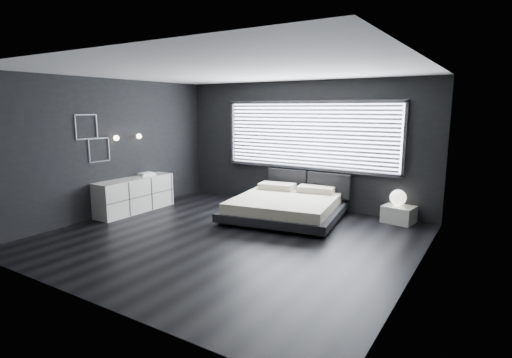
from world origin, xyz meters
The scene contains 12 objects.
room centered at (0.00, 0.00, 1.40)m, with size 6.04×6.00×2.80m.
window centered at (0.20, 2.70, 1.61)m, with size 4.14×0.09×1.52m.
headboard centered at (0.24, 2.64, 0.57)m, with size 1.96×0.16×0.52m.
sconce_near centered at (-2.88, 0.05, 1.60)m, with size 0.18×0.11×0.11m.
sconce_far centered at (-2.88, 0.65, 1.60)m, with size 0.18×0.11×0.11m.
wall_art_upper centered at (-2.98, -0.55, 1.85)m, with size 0.01×0.48×0.48m.
wall_art_lower centered at (-2.98, -0.30, 1.38)m, with size 0.01×0.48×0.48m.
bed centered at (0.24, 1.59, 0.26)m, with size 2.47×2.39×0.56m.
nightstand centered at (2.26, 2.50, 0.17)m, with size 0.57×0.47×0.33m, color silver.
orb_lamp centered at (2.21, 2.54, 0.49)m, with size 0.31×0.31×0.31m, color white.
dresser centered at (-2.78, 0.36, 0.37)m, with size 0.52×1.83×0.73m.
book_stack centered at (-2.79, 0.72, 0.76)m, with size 0.31×0.37×0.07m.
Camera 1 is at (3.89, -5.36, 2.22)m, focal length 28.00 mm.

